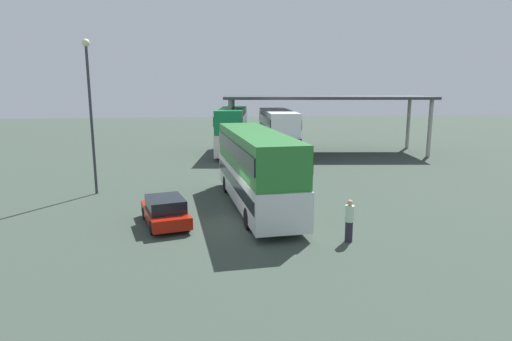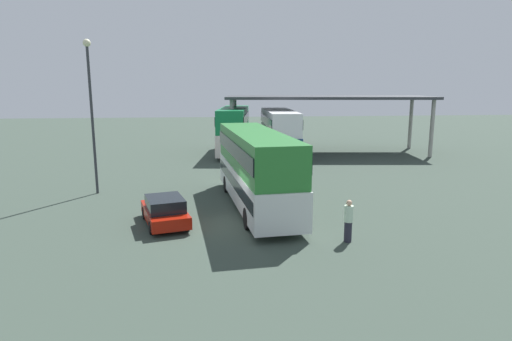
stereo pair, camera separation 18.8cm
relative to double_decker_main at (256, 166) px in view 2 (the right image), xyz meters
The scene contains 8 objects.
ground_plane 4.09m from the double_decker_main, 109.90° to the right, with size 140.00×140.00×0.00m, color #36443A.
double_decker_main is the anchor object (origin of this frame).
parked_hatchback 5.49m from the double_decker_main, 150.30° to the right, with size 2.71×4.17×1.35m.
double_decker_near_canopy 18.72m from the double_decker_main, 90.61° to the left, with size 3.73×10.34×4.34m.
double_decker_mid_row 16.99m from the double_decker_main, 76.88° to the left, with size 2.80×10.09×4.21m.
depot_canopy 20.61m from the double_decker_main, 64.47° to the left, with size 19.87×8.65×5.43m.
lamppost_tall 10.64m from the double_decker_main, 157.10° to the left, with size 0.44×0.44×9.05m.
pedestrian_waiting 6.72m from the double_decker_main, 59.97° to the right, with size 0.38×0.38×1.81m.
Camera 2 is at (-1.14, -19.32, 6.49)m, focal length 30.42 mm.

